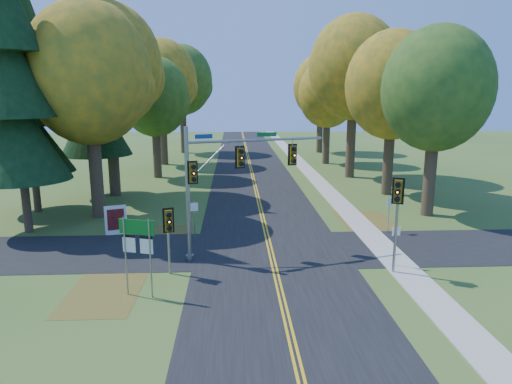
{
  "coord_description": "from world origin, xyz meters",
  "views": [
    {
      "loc": [
        -1.92,
        -21.45,
        8.29
      ],
      "look_at": [
        -0.76,
        2.06,
        3.2
      ],
      "focal_mm": 32.0,
      "sensor_mm": 36.0,
      "label": 1
    }
  ],
  "objects_px": {
    "traffic_mast": "(224,174)",
    "info_kiosk": "(116,220)",
    "east_signal_pole": "(397,202)",
    "route_sign_cluster": "(137,241)"
  },
  "relations": [
    {
      "from": "east_signal_pole",
      "to": "info_kiosk",
      "type": "xyz_separation_m",
      "value": [
        -14.5,
        6.99,
        -2.62
      ]
    },
    {
      "from": "info_kiosk",
      "to": "route_sign_cluster",
      "type": "bearing_deg",
      "value": -89.81
    },
    {
      "from": "traffic_mast",
      "to": "route_sign_cluster",
      "type": "xyz_separation_m",
      "value": [
        -3.46,
        -4.57,
        -1.96
      ]
    },
    {
      "from": "route_sign_cluster",
      "to": "east_signal_pole",
      "type": "bearing_deg",
      "value": 26.38
    },
    {
      "from": "east_signal_pole",
      "to": "info_kiosk",
      "type": "height_order",
      "value": "east_signal_pole"
    },
    {
      "from": "info_kiosk",
      "to": "traffic_mast",
      "type": "bearing_deg",
      "value": -51.94
    },
    {
      "from": "traffic_mast",
      "to": "east_signal_pole",
      "type": "xyz_separation_m",
      "value": [
        7.9,
        -2.81,
        -0.85
      ]
    },
    {
      "from": "east_signal_pole",
      "to": "info_kiosk",
      "type": "bearing_deg",
      "value": 179.22
    },
    {
      "from": "east_signal_pole",
      "to": "route_sign_cluster",
      "type": "height_order",
      "value": "east_signal_pole"
    },
    {
      "from": "traffic_mast",
      "to": "info_kiosk",
      "type": "relative_size",
      "value": 4.07
    }
  ]
}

